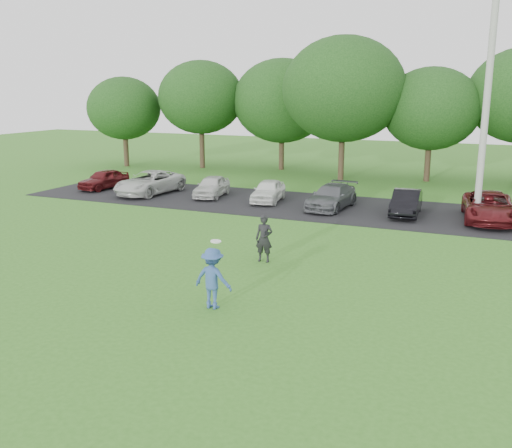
# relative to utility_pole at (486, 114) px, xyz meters

# --- Properties ---
(ground) EXTENTS (100.00, 100.00, 0.00)m
(ground) POSITION_rel_utility_pole_xyz_m (-6.31, -12.39, -4.51)
(ground) COLOR #367120
(ground) RESTS_ON ground
(parking_lot) EXTENTS (32.00, 6.50, 0.03)m
(parking_lot) POSITION_rel_utility_pole_xyz_m (-6.31, 0.61, -4.50)
(parking_lot) COLOR black
(parking_lot) RESTS_ON ground
(utility_pole) EXTENTS (0.28, 0.28, 9.03)m
(utility_pole) POSITION_rel_utility_pole_xyz_m (0.00, 0.00, 0.00)
(utility_pole) COLOR #ADACA8
(utility_pole) RESTS_ON ground
(frisbee_player) EXTENTS (1.05, 0.63, 1.85)m
(frisbee_player) POSITION_rel_utility_pole_xyz_m (-5.80, -12.90, -3.71)
(frisbee_player) COLOR #335391
(frisbee_player) RESTS_ON ground
(camera_bystander) EXTENTS (0.60, 0.45, 1.55)m
(camera_bystander) POSITION_rel_utility_pole_xyz_m (-6.12, -8.65, -3.74)
(camera_bystander) COLOR black
(camera_bystander) RESTS_ON ground
(parked_cars) EXTENTS (28.39, 4.92, 1.23)m
(parked_cars) POSITION_rel_utility_pole_xyz_m (-5.32, 0.49, -3.90)
(parked_cars) COLOR #551215
(parked_cars) RESTS_ON parking_lot
(tree_row) EXTENTS (42.39, 9.85, 8.64)m
(tree_row) POSITION_rel_utility_pole_xyz_m (-4.80, 10.37, 0.39)
(tree_row) COLOR #38281C
(tree_row) RESTS_ON ground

